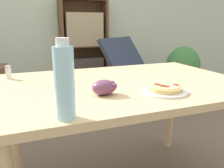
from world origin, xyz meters
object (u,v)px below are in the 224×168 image
Objects in this scene: pizza_on_plate at (165,89)px; drink_bottle at (64,82)px; salt_shaker at (8,72)px; grape_bunch at (104,87)px; lounge_chair_far at (135,84)px; potted_plant_floor at (183,69)px; bookshelf at (84,50)px.

drink_bottle is at bearing -163.64° from pizza_on_plate.
drink_bottle is 0.76m from salt_shaker.
grape_bunch is 0.66m from salt_shaker.
lounge_chair_far is (1.26, 1.93, -0.59)m from drink_bottle.
potted_plant_floor is at bearing 44.79° from drink_bottle.
pizza_on_plate is 0.29m from grape_bunch.
drink_bottle is 0.27× the size of lounge_chair_far.
drink_bottle reaches higher than salt_shaker.
bookshelf is at bearing 83.06° from lounge_chair_far.
lounge_chair_far is 1.11m from bookshelf.
grape_bunch is 2.74m from bookshelf.
lounge_chair_far is at bearing 39.43° from salt_shaker.
salt_shaker reaches higher than grape_bunch.
drink_bottle is 3.50× the size of salt_shaker.
bookshelf reaches higher than salt_shaker.
potted_plant_floor is (2.41, 1.46, -0.40)m from salt_shaker.
grape_bunch is at bearing -152.45° from lounge_chair_far.
lounge_chair_far is (1.46, 1.20, -0.50)m from salt_shaker.
pizza_on_plate reaches higher than potted_plant_floor.
salt_shaker is at bearing 105.64° from drink_bottle.
bookshelf reaches higher than lounge_chair_far.
bookshelf is at bearing 77.16° from grape_bunch.
grape_bunch is 1.55× the size of salt_shaker.
lounge_chair_far is (1.04, 1.71, -0.49)m from grape_bunch.
salt_shaker is 2.39m from bookshelf.
grape_bunch is at bearing -135.17° from potted_plant_floor.
pizza_on_plate is 0.22× the size of lounge_chair_far.
lounge_chair_far is at bearing -65.68° from bookshelf.
pizza_on_plate is 0.91m from salt_shaker.
salt_shaker is 0.08× the size of lounge_chair_far.
lounge_chair_far is at bearing 56.92° from drink_bottle.
potted_plant_floor is (1.70, 2.04, -0.38)m from pizza_on_plate.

